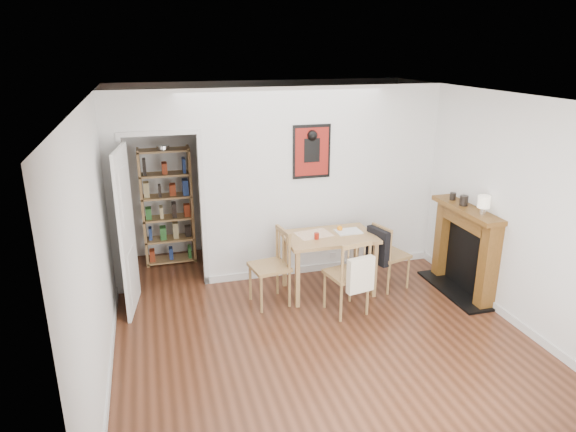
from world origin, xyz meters
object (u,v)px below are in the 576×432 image
object	(u,v)px
chair_front	(347,275)
orange_fruit	(340,228)
chair_right	(389,255)
ceramic_jar_b	(453,196)
dining_table	(329,242)
notebook	(348,232)
bookshelf	(167,207)
red_glass	(317,236)
chair_left	(269,268)
fireplace	(466,247)
mantel_lamp	(484,203)
ceramic_jar_a	(464,201)

from	to	relation	value
chair_front	orange_fruit	xyz separation A→B (m)	(0.16, 0.70, 0.33)
chair_right	orange_fruit	xyz separation A→B (m)	(-0.63, 0.21, 0.36)
ceramic_jar_b	dining_table	bearing A→B (deg)	176.02
orange_fruit	notebook	xyz separation A→B (m)	(0.09, -0.07, -0.03)
bookshelf	dining_table	bearing A→B (deg)	-38.74
red_glass	notebook	size ratio (longest dim) A/B	0.25
notebook	chair_left	bearing A→B (deg)	-171.35
orange_fruit	ceramic_jar_b	xyz separation A→B (m)	(1.48, -0.23, 0.39)
fireplace	chair_front	bearing A→B (deg)	-175.60
mantel_lamp	chair_left	bearing A→B (deg)	165.90
chair_left	bookshelf	distance (m)	2.05
red_glass	ceramic_jar_b	distance (m)	1.91
fireplace	notebook	world-z (taller)	fireplace
chair_front	notebook	bearing A→B (deg)	67.99
dining_table	mantel_lamp	bearing A→B (deg)	-23.96
chair_left	mantel_lamp	xyz separation A→B (m)	(2.50, -0.63, 0.82)
red_glass	ceramic_jar_a	world-z (taller)	ceramic_jar_a
chair_right	ceramic_jar_b	distance (m)	1.13
chair_front	ceramic_jar_b	distance (m)	1.85
bookshelf	notebook	distance (m)	2.68
chair_left	chair_front	bearing A→B (deg)	-28.71
orange_fruit	dining_table	bearing A→B (deg)	-147.78
chair_right	fireplace	size ratio (longest dim) A/B	0.72
orange_fruit	mantel_lamp	world-z (taller)	mantel_lamp
chair_right	bookshelf	size ratio (longest dim) A/B	0.52
ceramic_jar_a	ceramic_jar_b	bearing A→B (deg)	89.45
bookshelf	red_glass	size ratio (longest dim) A/B	21.56
red_glass	chair_right	bearing A→B (deg)	-0.93
chair_left	red_glass	distance (m)	0.71
chair_front	chair_left	bearing A→B (deg)	151.29
fireplace	ceramic_jar_a	xyz separation A→B (m)	(-0.05, 0.08, 0.61)
ceramic_jar_a	ceramic_jar_b	size ratio (longest dim) A/B	1.30
fireplace	ceramic_jar_a	size ratio (longest dim) A/B	9.76
notebook	chair_right	bearing A→B (deg)	-14.75
dining_table	chair_left	size ratio (longest dim) A/B	1.19
chair_left	red_glass	size ratio (longest dim) A/B	12.07
chair_left	notebook	bearing A→B (deg)	8.65
chair_left	ceramic_jar_b	world-z (taller)	ceramic_jar_b
orange_fruit	ceramic_jar_a	distance (m)	1.61
notebook	orange_fruit	bearing A→B (deg)	144.81
chair_left	red_glass	xyz separation A→B (m)	(0.62, 0.04, 0.34)
chair_right	mantel_lamp	bearing A→B (deg)	-37.19
ceramic_jar_a	chair_front	bearing A→B (deg)	-172.57
orange_fruit	chair_left	bearing A→B (deg)	-166.89
red_glass	orange_fruit	xyz separation A→B (m)	(0.38, 0.19, -0.00)
ceramic_jar_a	bookshelf	bearing A→B (deg)	151.92
ceramic_jar_b	orange_fruit	bearing A→B (deg)	171.09
dining_table	fireplace	xyz separation A→B (m)	(1.71, -0.45, -0.07)
dining_table	fireplace	world-z (taller)	fireplace
bookshelf	ceramic_jar_b	world-z (taller)	bookshelf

